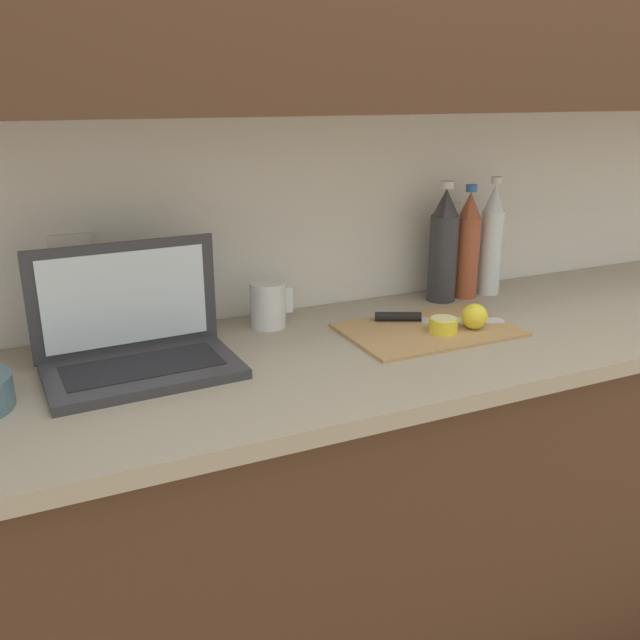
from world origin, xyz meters
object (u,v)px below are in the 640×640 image
Objects in this scene: lemon_half_cut at (443,325)px; measuring_cup at (268,305)px; bottle_oil_tall at (467,246)px; bottle_water_clear at (444,247)px; lemon_whole_beside at (475,316)px; laptop at (136,340)px; cutting_board at (429,330)px; knife at (416,318)px; bottle_green_soda at (491,241)px.

measuring_cup is (-0.34, 0.23, 0.03)m from lemon_half_cut.
bottle_water_clear reaches higher than bottle_oil_tall.
lemon_whole_beside is 0.30m from bottle_oil_tall.
bottle_water_clear is at bearing 6.67° from laptop.
cutting_board is 0.04m from lemon_half_cut.
lemon_whole_beside is at bearing -23.40° from knife.
bottle_green_soda reaches higher than lemon_whole_beside.
bottle_green_soda reaches higher than lemon_half_cut.
knife is 0.31m from bottle_oil_tall.
knife is 0.36m from measuring_cup.
laptop is 0.68m from lemon_half_cut.
laptop is at bearing -159.13° from measuring_cup.
lemon_whole_beside is 0.55× the size of measuring_cup.
knife is at bearing 97.95° from lemon_half_cut.
knife reaches higher than cutting_board.
bottle_green_soda reaches higher than cutting_board.
bottle_oil_tall reaches higher than laptop.
lemon_whole_beside is at bearing -107.18° from bottle_water_clear.
laptop is at bearing 174.38° from cutting_board.
measuring_cup reaches higher than lemon_whole_beside.
cutting_board is 0.06m from knife.
bottle_green_soda is 0.16m from bottle_water_clear.
bottle_green_soda reaches higher than measuring_cup.
laptop is 0.66m from knife.
laptop is at bearing -172.21° from bottle_green_soda.
bottle_green_soda is at bearing 0.00° from bottle_oil_tall.
lemon_whole_beside is 0.19× the size of bottle_green_soda.
laptop is at bearing -171.54° from bottle_oil_tall.
lemon_whole_beside reaches higher than knife.
lemon_whole_beside is at bearing -133.35° from bottle_green_soda.
bottle_oil_tall reaches higher than knife.
cutting_board is 0.11m from lemon_whole_beside.
bottle_oil_tall is at bearing 39.02° from cutting_board.
bottle_water_clear is at bearing -180.00° from bottle_green_soda.
cutting_board is 1.23× the size of bottle_green_soda.
lemon_half_cut is 0.21× the size of bottle_water_clear.
bottle_green_soda is at bearing 0.72° from measuring_cup.
bottle_oil_tall is (0.90, 0.13, 0.08)m from laptop.
knife is at bearing 131.39° from lemon_whole_beside.
measuring_cup is at bearing -179.28° from bottle_green_soda.
cutting_board is 6.05× the size of lemon_half_cut.
lemon_half_cut is 0.60× the size of measuring_cup.
cutting_board is 3.62× the size of measuring_cup.
bottle_water_clear reaches higher than lemon_half_cut.
knife is at bearing -3.20° from laptop.
laptop is 1.27× the size of bottle_oil_tall.
bottle_green_soda is 0.08m from bottle_oil_tall.
knife is (0.00, 0.06, 0.01)m from cutting_board.
bottle_water_clear is 2.91× the size of measuring_cup.
measuring_cup reaches higher than lemon_half_cut.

